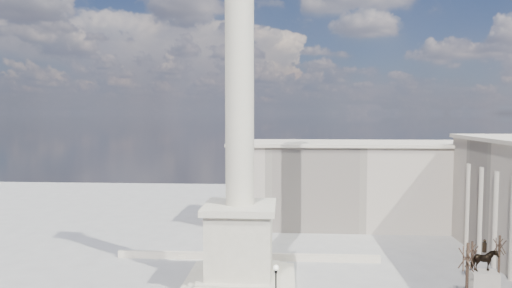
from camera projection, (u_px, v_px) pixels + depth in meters
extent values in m
cube|color=#BEB79E|center=(240.00, 284.00, 58.32)|extent=(14.00, 14.00, 1.00)
cube|color=#BEB79E|center=(240.00, 278.00, 58.27)|extent=(12.00, 12.00, 0.50)
cube|color=#BEB79E|center=(240.00, 274.00, 58.23)|extent=(10.00, 10.00, 0.50)
cube|color=#BEB79E|center=(240.00, 241.00, 57.95)|extent=(8.00, 8.00, 8.00)
cube|color=#BEB79E|center=(240.00, 207.00, 57.66)|extent=(9.00, 9.00, 0.80)
cylinder|color=#BDB59D|center=(239.00, 69.00, 56.50)|extent=(3.60, 3.60, 34.00)
cube|color=#C1B5A0|center=(247.00, 256.00, 69.27)|extent=(40.00, 0.60, 1.10)
cube|color=beige|center=(356.00, 185.00, 91.38)|extent=(50.00, 16.00, 16.00)
cube|color=#C1B5A0|center=(357.00, 143.00, 90.83)|extent=(51.00, 17.00, 0.60)
cylinder|color=black|center=(276.00, 271.00, 47.09)|extent=(0.30, 0.30, 0.30)
sphere|color=silver|center=(276.00, 268.00, 47.06)|extent=(0.57, 0.57, 0.57)
imported|color=black|center=(484.00, 261.00, 52.37)|extent=(3.20, 1.97, 2.52)
cylinder|color=black|center=(484.00, 247.00, 52.26)|extent=(0.47, 0.47, 1.12)
sphere|color=black|center=(485.00, 241.00, 52.21)|extent=(0.34, 0.34, 0.34)
cylinder|color=#332319|center=(467.00, 279.00, 50.00)|extent=(0.33, 0.33, 8.13)
cylinder|color=#332319|center=(472.00, 264.00, 58.27)|extent=(0.27, 0.27, 5.95)
cylinder|color=#332319|center=(499.00, 260.00, 58.84)|extent=(0.28, 0.28, 6.58)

